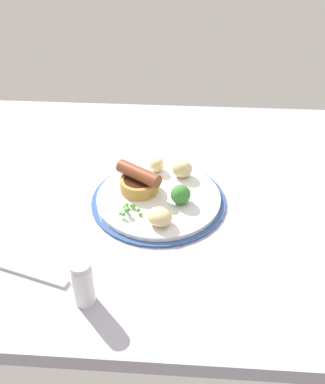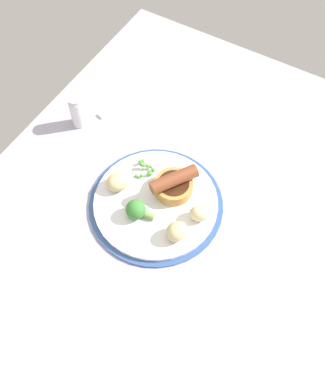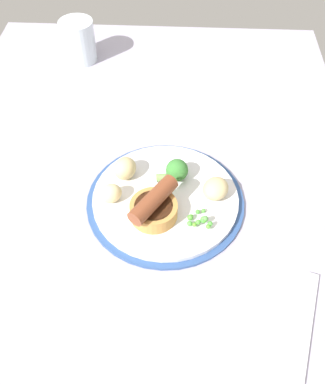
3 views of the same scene
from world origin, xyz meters
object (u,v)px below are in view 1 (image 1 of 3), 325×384
at_px(dinner_plate, 159,199).
at_px(sausage_pudding, 139,181).
at_px(potato_chunk_1, 160,217).
at_px(fork, 20,270).
at_px(pea_pile, 128,209).
at_px(broccoli_floret_near, 180,194).
at_px(salt_shaker, 83,283).
at_px(potato_chunk_0, 156,164).
at_px(potato_chunk_2, 182,169).

distance_m(dinner_plate, sausage_pudding, 0.05).
xyz_separation_m(potato_chunk_1, fork, (-0.23, -0.12, -0.03)).
height_order(sausage_pudding, pea_pile, sausage_pudding).
xyz_separation_m(broccoli_floret_near, salt_shaker, (-0.14, -0.24, 0.01)).
height_order(potato_chunk_0, salt_shaker, salt_shaker).
distance_m(broccoli_floret_near, potato_chunk_2, 0.09).
xyz_separation_m(potato_chunk_2, fork, (-0.26, -0.28, -0.03)).
height_order(potato_chunk_0, potato_chunk_2, potato_chunk_2).
relative_size(pea_pile, potato_chunk_0, 1.13).
bearing_deg(pea_pile, broccoli_floret_near, 23.05).
bearing_deg(fork, potato_chunk_0, 71.70).
distance_m(fork, salt_shaker, 0.14).
xyz_separation_m(potato_chunk_1, potato_chunk_2, (0.04, 0.16, 0.00)).
height_order(fork, salt_shaker, salt_shaker).
bearing_deg(fork, dinner_plate, 59.77).
bearing_deg(potato_chunk_0, potato_chunk_1, -83.58).
bearing_deg(salt_shaker, fork, 156.29).
xyz_separation_m(potato_chunk_0, fork, (-0.21, -0.29, -0.03)).
distance_m(pea_pile, fork, 0.22).
relative_size(sausage_pudding, salt_shaker, 1.17).
xyz_separation_m(broccoli_floret_near, fork, (-0.26, -0.19, -0.03)).
bearing_deg(broccoli_floret_near, potato_chunk_0, -161.10).
xyz_separation_m(sausage_pudding, broccoli_floret_near, (0.08, -0.03, -0.00)).
relative_size(dinner_plate, broccoli_floret_near, 4.83).
bearing_deg(sausage_pudding, salt_shaker, -67.68).
bearing_deg(potato_chunk_1, broccoli_floret_near, 62.00).
distance_m(broccoli_floret_near, fork, 0.32).
bearing_deg(salt_shaker, potato_chunk_0, 76.56).
relative_size(potato_chunk_0, potato_chunk_1, 0.80).
bearing_deg(potato_chunk_0, potato_chunk_2, -17.98).
distance_m(broccoli_floret_near, salt_shaker, 0.28).
bearing_deg(salt_shaker, broccoli_floret_near, 60.06).
height_order(sausage_pudding, potato_chunk_2, sausage_pudding).
height_order(potato_chunk_0, potato_chunk_1, same).
bearing_deg(broccoli_floret_near, sausage_pudding, -120.15).
relative_size(potato_chunk_1, potato_chunk_2, 1.09).
relative_size(potato_chunk_0, salt_shaker, 0.46).
height_order(dinner_plate, fork, dinner_plate).
relative_size(dinner_plate, salt_shaker, 3.31).
distance_m(pea_pile, broccoli_floret_near, 0.11).
distance_m(dinner_plate, salt_shaker, 0.28).
relative_size(dinner_plate, potato_chunk_2, 6.24).
bearing_deg(potato_chunk_2, broccoli_floret_near, -90.21).
xyz_separation_m(potato_chunk_0, potato_chunk_2, (0.06, -0.02, 0.00)).
bearing_deg(potato_chunk_0, dinner_plate, -82.74).
xyz_separation_m(potato_chunk_0, potato_chunk_1, (0.02, -0.17, -0.00)).
bearing_deg(potato_chunk_0, sausage_pudding, -111.56).
bearing_deg(potato_chunk_2, pea_pile, -126.78).
distance_m(sausage_pudding, fork, 0.29).
relative_size(broccoli_floret_near, potato_chunk_0, 1.48).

